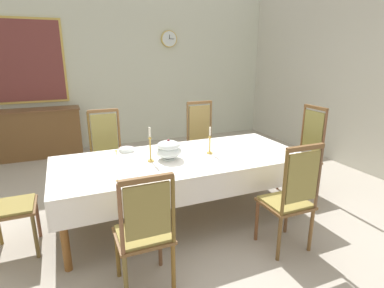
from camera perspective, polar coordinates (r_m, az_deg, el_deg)
ground at (r=3.88m, az=-2.34°, el=-12.87°), size 6.54×6.66×0.04m
back_wall at (r=6.66m, az=-13.07°, el=13.58°), size 6.54×0.08×3.19m
dining_table at (r=3.52m, az=-1.98°, el=-3.57°), size 2.78×1.19×0.74m
tablecloth at (r=3.51m, az=-1.98°, el=-3.38°), size 2.80×1.21×0.28m
chair_south_a at (r=2.53m, az=-8.75°, el=-15.56°), size 0.44×0.42×1.05m
chair_north_a at (r=4.32m, az=-15.42°, el=-1.61°), size 0.44×0.42×1.16m
chair_south_b at (r=3.12m, az=17.80°, el=-9.31°), size 0.44×0.42×1.11m
chair_north_b at (r=4.70m, az=1.94°, el=0.52°), size 0.44×0.42×1.19m
chair_head_west at (r=3.41m, az=-31.75°, el=-8.66°), size 0.42×0.44×1.13m
chair_head_east at (r=4.48m, az=20.09°, el=-1.21°), size 0.42×0.44×1.21m
soup_tureen at (r=3.41m, az=-4.36°, el=-1.02°), size 0.29×0.29×0.23m
candlestick_west at (r=3.34m, az=-7.74°, el=-0.69°), size 0.07×0.07×0.38m
candlestick_east at (r=3.59m, az=3.32°, el=0.14°), size 0.07×0.07×0.32m
bowl_near_left at (r=2.90m, az=-11.31°, el=-6.38°), size 0.15×0.15×0.04m
bowl_near_right at (r=3.79m, az=-12.04°, el=-0.94°), size 0.18×0.18×0.04m
spoon_primary at (r=2.92m, az=-13.49°, el=-6.76°), size 0.04×0.18×0.01m
spoon_secondary at (r=3.80m, az=-13.86°, el=-1.31°), size 0.04×0.18×0.01m
sideboard at (r=6.40m, az=-26.21°, el=1.84°), size 1.44×0.48×0.90m
mounted_clock at (r=6.84m, az=-4.28°, el=18.84°), size 0.34×0.06×0.34m
framed_painting at (r=6.51m, az=-28.35°, el=13.33°), size 1.31×0.05×1.51m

